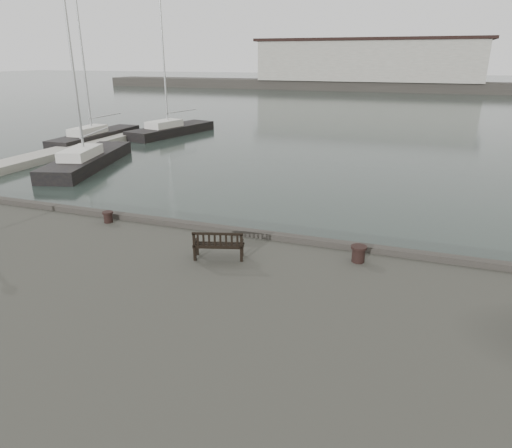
% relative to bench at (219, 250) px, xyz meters
% --- Properties ---
extents(ground, '(400.00, 400.00, 0.00)m').
position_rel_bench_xyz_m(ground, '(0.15, 2.05, -1.81)').
color(ground, black).
rests_on(ground, ground).
extents(pontoon, '(2.00, 24.00, 0.50)m').
position_rel_bench_xyz_m(pontoon, '(-19.85, 12.05, -1.56)').
color(pontoon, '#ADAAA0').
rests_on(pontoon, ground).
extents(breakwater, '(140.00, 9.50, 12.20)m').
position_rel_bench_xyz_m(breakwater, '(-4.41, 94.05, 2.48)').
color(breakwater, '#383530').
rests_on(breakwater, ground).
extents(bench, '(1.46, 0.86, 0.79)m').
position_rel_bench_xyz_m(bench, '(0.00, 0.00, 0.00)').
color(bench, black).
rests_on(bench, quay).
extents(bollard_left, '(0.45, 0.45, 0.37)m').
position_rel_bench_xyz_m(bollard_left, '(-4.69, 1.41, -0.07)').
color(bollard_left, black).
rests_on(bollard_left, quay).
extents(bollard_right, '(0.56, 0.56, 0.45)m').
position_rel_bench_xyz_m(bollard_right, '(3.64, 1.08, -0.03)').
color(bollard_right, black).
rests_on(bollard_right, quay).
extents(yacht_b, '(2.46, 10.07, 13.23)m').
position_rel_bench_xyz_m(yacht_b, '(-21.11, 21.52, -1.56)').
color(yacht_b, black).
rests_on(yacht_b, ground).
extents(yacht_c, '(5.00, 10.20, 13.31)m').
position_rel_bench_xyz_m(yacht_c, '(-15.55, 13.59, -1.57)').
color(yacht_c, black).
rests_on(yacht_c, ground).
extents(yacht_d, '(4.46, 9.89, 12.03)m').
position_rel_bench_xyz_m(yacht_d, '(-17.00, 27.05, -1.58)').
color(yacht_d, black).
rests_on(yacht_d, ground).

